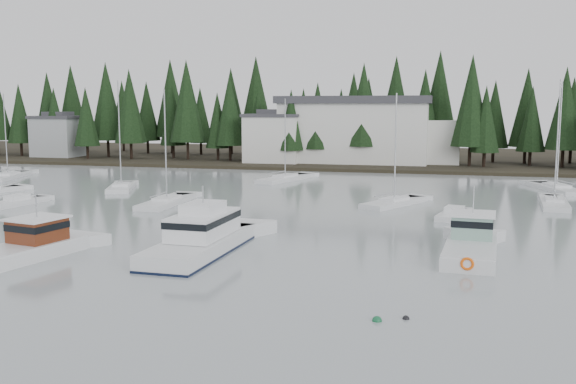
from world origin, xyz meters
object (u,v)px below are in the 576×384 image
at_px(sailboat_2, 8,178).
at_px(lobster_boat_teal, 471,246).
at_px(sailboat_5, 394,204).
at_px(runabout_0, 17,204).
at_px(sailboat_1, 167,204).
at_px(house_west, 274,137).
at_px(house_far_west, 59,135).
at_px(sailboat_7, 554,205).
at_px(sailboat_8, 285,180).
at_px(runabout_1, 454,216).
at_px(cabin_cruiser_center, 201,241).
at_px(harbor_inn, 367,130).
at_px(sailboat_0, 121,189).
at_px(lobster_boat_brown, 19,251).
at_px(sailboat_10, 556,190).

bearing_deg(sailboat_2, lobster_boat_teal, -133.16).
xyz_separation_m(sailboat_5, runabout_0, (-36.52, -9.05, 0.07)).
bearing_deg(runabout_0, sailboat_1, -65.68).
distance_m(sailboat_2, runabout_0, 26.66).
bearing_deg(house_west, sailboat_5, -59.47).
bearing_deg(lobster_boat_teal, house_far_west, 53.29).
bearing_deg(house_west, sailboat_7, -42.80).
relative_size(sailboat_8, runabout_1, 1.87).
height_order(cabin_cruiser_center, sailboat_8, sailboat_8).
bearing_deg(sailboat_1, runabout_0, 104.42).
bearing_deg(runabout_1, harbor_inn, 28.43).
relative_size(sailboat_2, runabout_1, 1.99).
bearing_deg(house_far_west, sailboat_7, -25.11).
height_order(harbor_inn, sailboat_0, sailboat_0).
height_order(cabin_cruiser_center, runabout_1, cabin_cruiser_center).
height_order(lobster_boat_teal, sailboat_8, sailboat_8).
xyz_separation_m(cabin_cruiser_center, sailboat_0, (-21.48, 28.44, -0.69)).
distance_m(runabout_0, runabout_1, 42.39).
relative_size(house_far_west, runabout_1, 1.41).
xyz_separation_m(house_west, house_far_west, (-42.00, 2.00, -0.25)).
relative_size(sailboat_1, sailboat_8, 1.06).
distance_m(sailboat_0, sailboat_8, 21.52).
bearing_deg(sailboat_5, harbor_inn, 38.22).
bearing_deg(runabout_0, harbor_inn, -20.29).
relative_size(harbor_inn, runabout_0, 4.20).
bearing_deg(cabin_cruiser_center, sailboat_0, 38.78).
bearing_deg(house_west, lobster_boat_brown, -88.44).
distance_m(sailboat_1, sailboat_10, 44.82).
relative_size(sailboat_8, runabout_0, 1.61).
height_order(lobster_boat_teal, runabout_0, lobster_boat_teal).
relative_size(sailboat_1, sailboat_2, 0.99).
bearing_deg(runabout_0, house_far_west, 37.96).
relative_size(sailboat_7, runabout_0, 1.84).
xyz_separation_m(sailboat_7, sailboat_10, (2.05, 12.25, -0.01)).
bearing_deg(sailboat_8, runabout_0, 160.49).
bearing_deg(lobster_boat_teal, sailboat_8, 34.31).
bearing_deg(lobster_boat_brown, sailboat_1, 13.38).
distance_m(house_far_west, harbor_inn, 57.07).
bearing_deg(sailboat_7, harbor_inn, 35.56).
bearing_deg(cabin_cruiser_center, lobster_boat_brown, 115.76).
xyz_separation_m(house_far_west, sailboat_10, (82.73, -25.56, -4.34)).
height_order(sailboat_5, runabout_1, sailboat_5).
distance_m(lobster_boat_brown, sailboat_1, 24.01).
bearing_deg(lobster_boat_brown, cabin_cruiser_center, -54.48).
bearing_deg(runabout_0, lobster_boat_teal, -96.74).
bearing_deg(lobster_boat_teal, sailboat_10, -12.21).
relative_size(sailboat_0, runabout_1, 2.20).
relative_size(house_west, sailboat_5, 0.82).
bearing_deg(harbor_inn, sailboat_1, -106.32).
bearing_deg(house_far_west, runabout_1, -33.82).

